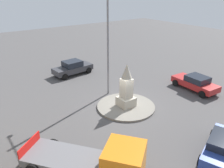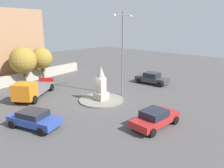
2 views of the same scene
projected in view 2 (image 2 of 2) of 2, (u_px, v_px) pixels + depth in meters
name	position (u px, v px, depth m)	size (l,w,h in m)	color
ground_plane	(101.00, 100.00, 22.55)	(80.00, 80.00, 0.00)	#4F4C4C
traffic_island	(101.00, 100.00, 22.53)	(4.61, 4.61, 0.14)	gray
monument	(101.00, 85.00, 22.11)	(1.21, 1.21, 3.50)	#B2AA99
streetlamp	(123.00, 47.00, 22.93)	(2.83, 0.28, 8.90)	slate
car_red_approaching	(155.00, 118.00, 16.64)	(4.39, 2.12, 1.39)	#B22323
car_blue_far_side	(34.00, 119.00, 16.53)	(2.99, 4.37, 1.33)	#2D479E
car_dark_grey_passing	(152.00, 78.00, 28.70)	(2.26, 4.42, 1.52)	#38383D
truck_orange_near_island	(31.00, 90.00, 22.78)	(6.09, 5.29, 2.04)	orange
stone_boundary_wall	(25.00, 77.00, 29.59)	(19.48, 0.70, 1.32)	#B2AA99
corner_building	(1.00, 44.00, 31.35)	(9.54, 7.44, 9.72)	#A87A56
tree_near_wall	(23.00, 60.00, 27.82)	(3.40, 3.40, 4.89)	brown
tree_mid_cluster	(42.00, 58.00, 30.11)	(2.95, 2.95, 4.57)	brown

